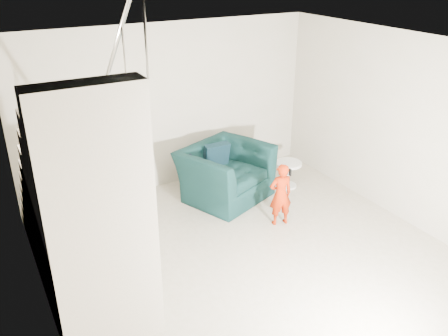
{
  "coord_description": "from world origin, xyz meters",
  "views": [
    {
      "loc": [
        -2.82,
        -4.17,
        3.65
      ],
      "look_at": [
        0.15,
        1.2,
        0.85
      ],
      "focal_mm": 38.0,
      "sensor_mm": 36.0,
      "label": 1
    }
  ],
  "objects": [
    {
      "name": "floor",
      "position": [
        0.0,
        0.0,
        0.0
      ],
      "size": [
        5.5,
        5.5,
        0.0
      ],
      "primitive_type": "plane",
      "color": "gray",
      "rests_on": "ground"
    },
    {
      "name": "ceiling",
      "position": [
        0.0,
        0.0,
        2.7
      ],
      "size": [
        5.5,
        5.5,
        0.0
      ],
      "primitive_type": "plane",
      "rotation": [
        3.14,
        0.0,
        0.0
      ],
      "color": "silver",
      "rests_on": "back_wall"
    },
    {
      "name": "back_wall",
      "position": [
        0.0,
        2.75,
        1.35
      ],
      "size": [
        5.0,
        0.0,
        5.0
      ],
      "primitive_type": "plane",
      "rotation": [
        1.57,
        0.0,
        0.0
      ],
      "color": "#A6A087",
      "rests_on": "floor"
    },
    {
      "name": "left_wall",
      "position": [
        -2.5,
        0.0,
        1.35
      ],
      "size": [
        0.0,
        5.5,
        5.5
      ],
      "primitive_type": "plane",
      "rotation": [
        1.57,
        0.0,
        1.57
      ],
      "color": "#A6A087",
      "rests_on": "floor"
    },
    {
      "name": "right_wall",
      "position": [
        2.5,
        0.0,
        1.35
      ],
      "size": [
        0.0,
        5.5,
        5.5
      ],
      "primitive_type": "plane",
      "rotation": [
        1.57,
        0.0,
        -1.57
      ],
      "color": "#A6A087",
      "rests_on": "floor"
    },
    {
      "name": "armchair",
      "position": [
        0.52,
        1.83,
        0.42
      ],
      "size": [
        1.64,
        1.55,
        0.85
      ],
      "primitive_type": "imported",
      "rotation": [
        0.0,
        0.0,
        0.38
      ],
      "color": "black",
      "rests_on": "floor"
    },
    {
      "name": "toddler",
      "position": [
        0.81,
        0.72,
        0.48
      ],
      "size": [
        0.38,
        0.29,
        0.95
      ],
      "primitive_type": "imported",
      "rotation": [
        0.0,
        0.0,
        2.96
      ],
      "color": "#8F0504",
      "rests_on": "floor"
    },
    {
      "name": "side_table",
      "position": [
        1.63,
        1.65,
        0.3
      ],
      "size": [
        0.45,
        0.45,
        0.45
      ],
      "color": "silver",
      "rests_on": "floor"
    },
    {
      "name": "staircase",
      "position": [
        -2.0,
        0.55,
        0.95
      ],
      "size": [
        1.02,
        3.03,
        3.62
      ],
      "color": "#ADA089",
      "rests_on": "floor"
    },
    {
      "name": "cushion",
      "position": [
        0.48,
        2.06,
        0.67
      ],
      "size": [
        0.42,
        0.2,
        0.42
      ],
      "primitive_type": "cube",
      "rotation": [
        0.21,
        0.0,
        0.0
      ],
      "color": "black",
      "rests_on": "armchair"
    },
    {
      "name": "throw",
      "position": [
        0.0,
        1.88,
        0.53
      ],
      "size": [
        0.04,
        0.45,
        0.5
      ],
      "primitive_type": "cube",
      "color": "black",
      "rests_on": "armchair"
    },
    {
      "name": "phone",
      "position": [
        0.92,
        0.66,
        0.83
      ],
      "size": [
        0.03,
        0.05,
        0.1
      ],
      "primitive_type": "cube",
      "rotation": [
        0.0,
        0.0,
        -0.19
      ],
      "color": "black",
      "rests_on": "toddler"
    }
  ]
}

